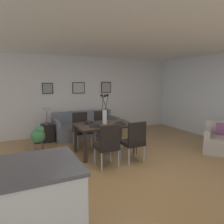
% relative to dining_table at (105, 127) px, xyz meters
% --- Properties ---
extents(ground_plane, '(9.00, 9.00, 0.00)m').
position_rel_dining_table_xyz_m(ground_plane, '(-0.04, -1.01, -0.65)').
color(ground_plane, olive).
extents(back_wall_panel, '(9.00, 0.10, 2.60)m').
position_rel_dining_table_xyz_m(back_wall_panel, '(-0.04, 2.24, 0.65)').
color(back_wall_panel, silver).
rests_on(back_wall_panel, ground).
extents(ceiling_panel, '(9.00, 7.20, 0.08)m').
position_rel_dining_table_xyz_m(ceiling_panel, '(-0.04, -0.61, 1.99)').
color(ceiling_panel, white).
extents(dining_table, '(1.40, 0.89, 0.74)m').
position_rel_dining_table_xyz_m(dining_table, '(0.00, 0.00, 0.00)').
color(dining_table, '#33261E').
rests_on(dining_table, ground).
extents(dining_chair_near_left, '(0.44, 0.44, 0.92)m').
position_rel_dining_table_xyz_m(dining_chair_near_left, '(-0.30, -0.84, -0.14)').
color(dining_chair_near_left, black).
rests_on(dining_chair_near_left, ground).
extents(dining_chair_near_right, '(0.45, 0.45, 0.92)m').
position_rel_dining_table_xyz_m(dining_chair_near_right, '(-0.35, 0.83, -0.14)').
color(dining_chair_near_right, black).
rests_on(dining_chair_near_right, ground).
extents(dining_chair_far_left, '(0.45, 0.45, 0.92)m').
position_rel_dining_table_xyz_m(dining_chair_far_left, '(0.34, -0.83, -0.14)').
color(dining_chair_far_left, black).
rests_on(dining_chair_far_left, ground).
extents(dining_chair_far_right, '(0.45, 0.45, 0.92)m').
position_rel_dining_table_xyz_m(dining_chair_far_right, '(0.31, 0.85, -0.14)').
color(dining_chair_far_right, black).
rests_on(dining_chair_far_right, ground).
extents(centerpiece_vase, '(0.21, 0.23, 0.73)m').
position_rel_dining_table_xyz_m(centerpiece_vase, '(0.00, 0.00, 0.37)').
color(centerpiece_vase, silver).
rests_on(centerpiece_vase, dining_table).
extents(placemat_near_left, '(0.32, 0.32, 0.01)m').
position_rel_dining_table_xyz_m(placemat_near_left, '(-0.32, -0.20, 0.09)').
color(placemat_near_left, black).
rests_on(placemat_near_left, dining_table).
extents(bowl_near_left, '(0.17, 0.17, 0.07)m').
position_rel_dining_table_xyz_m(bowl_near_left, '(-0.32, -0.20, 0.13)').
color(bowl_near_left, '#2D2826').
rests_on(bowl_near_left, dining_table).
extents(placemat_near_right, '(0.32, 0.32, 0.01)m').
position_rel_dining_table_xyz_m(placemat_near_right, '(-0.32, 0.20, 0.09)').
color(placemat_near_right, black).
rests_on(placemat_near_right, dining_table).
extents(bowl_near_right, '(0.17, 0.17, 0.07)m').
position_rel_dining_table_xyz_m(bowl_near_right, '(-0.32, 0.20, 0.13)').
color(bowl_near_right, '#2D2826').
rests_on(bowl_near_right, dining_table).
extents(placemat_far_left, '(0.32, 0.32, 0.01)m').
position_rel_dining_table_xyz_m(placemat_far_left, '(0.32, -0.20, 0.09)').
color(placemat_far_left, black).
rests_on(placemat_far_left, dining_table).
extents(bowl_far_left, '(0.17, 0.17, 0.07)m').
position_rel_dining_table_xyz_m(bowl_far_left, '(0.32, -0.20, 0.13)').
color(bowl_far_left, '#2D2826').
rests_on(bowl_far_left, dining_table).
extents(sofa, '(1.98, 0.84, 0.80)m').
position_rel_dining_table_xyz_m(sofa, '(0.07, 1.69, -0.37)').
color(sofa, slate).
rests_on(sofa, ground).
extents(side_table, '(0.36, 0.36, 0.52)m').
position_rel_dining_table_xyz_m(side_table, '(-1.14, 1.64, -0.39)').
color(side_table, black).
rests_on(side_table, ground).
extents(table_lamp, '(0.22, 0.22, 0.51)m').
position_rel_dining_table_xyz_m(table_lamp, '(-1.14, 1.64, 0.24)').
color(table_lamp, '#4C4C51').
rests_on(table_lamp, side_table).
extents(armchair, '(1.12, 1.12, 0.75)m').
position_rel_dining_table_xyz_m(armchair, '(2.71, -1.20, -0.36)').
color(armchair, '#ADA399').
rests_on(armchair, ground).
extents(kitchen_island, '(1.51, 0.91, 0.92)m').
position_rel_dining_table_xyz_m(kitchen_island, '(-2.13, -2.35, -0.19)').
color(kitchen_island, silver).
rests_on(kitchen_island, ground).
extents(framed_picture_left, '(0.33, 0.03, 0.34)m').
position_rel_dining_table_xyz_m(framed_picture_left, '(-1.00, 2.17, 0.91)').
color(framed_picture_left, black).
extents(framed_picture_center, '(0.42, 0.03, 0.37)m').
position_rel_dining_table_xyz_m(framed_picture_center, '(-0.00, 2.17, 0.91)').
color(framed_picture_center, black).
extents(framed_picture_right, '(0.37, 0.03, 0.38)m').
position_rel_dining_table_xyz_m(framed_picture_right, '(1.00, 2.17, 0.91)').
color(framed_picture_right, black).
extents(potted_plant, '(0.36, 0.36, 0.67)m').
position_rel_dining_table_xyz_m(potted_plant, '(-1.48, 0.84, -0.28)').
color(potted_plant, brown).
rests_on(potted_plant, ground).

